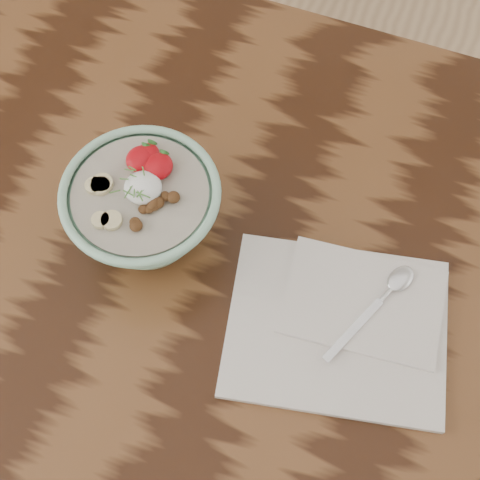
{
  "coord_description": "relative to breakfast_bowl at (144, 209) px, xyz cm",
  "views": [
    {
      "loc": [
        33.07,
        -38.08,
        158.65
      ],
      "look_at": [
        20.5,
        -4.96,
        87.1
      ],
      "focal_mm": 50.0,
      "sensor_mm": 36.0,
      "label": 1
    }
  ],
  "objects": [
    {
      "name": "spoon",
      "position": [
        33.52,
        2.35,
        -4.82
      ],
      "size": [
        8.72,
        16.86,
        0.92
      ],
      "rotation": [
        0.0,
        0.0,
        -0.4
      ],
      "color": "silver",
      "rests_on": "napkin"
    },
    {
      "name": "breakfast_bowl",
      "position": [
        0.0,
        0.0,
        0.0
      ],
      "size": [
        20.59,
        20.59,
        13.34
      ],
      "rotation": [
        0.0,
        0.0,
        -0.17
      ],
      "color": "#9BD0B1",
      "rests_on": "table"
    },
    {
      "name": "table",
      "position": [
        -6.21,
        2.78,
        -16.24
      ],
      "size": [
        160.0,
        90.0,
        75.0
      ],
      "color": "black",
      "rests_on": "ground"
    },
    {
      "name": "napkin",
      "position": [
        29.05,
        -3.37,
        -6.21
      ],
      "size": [
        32.32,
        28.1,
        1.74
      ],
      "rotation": [
        0.0,
        0.0,
        0.21
      ],
      "color": "silver",
      "rests_on": "table"
    }
  ]
}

